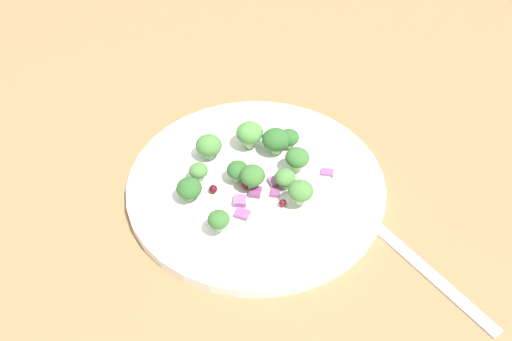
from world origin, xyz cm
name	(u,v)px	position (x,y,z in cm)	size (l,w,h in cm)	color
ground_plane	(241,202)	(0.00, 0.00, -1.00)	(180.00, 180.00, 2.00)	olive
plate	(256,183)	(1.18, 1.44, 0.86)	(27.18, 27.18, 1.70)	white
dressing_pool	(256,180)	(1.18, 1.44, 1.30)	(15.76, 15.76, 0.20)	white
broccoli_floret_0	(276,140)	(1.94, 6.06, 3.18)	(2.99, 2.99, 3.03)	#9EC684
broccoli_floret_1	(238,170)	(-0.53, 0.61, 2.98)	(2.27, 2.27, 2.30)	#9EC684
broccoli_floret_2	(209,146)	(-4.70, 3.13, 3.04)	(2.84, 2.84, 2.88)	#8EB77A
broccoli_floret_3	(289,138)	(3.11, 7.33, 2.79)	(2.23, 2.23, 2.25)	#8EB77A
broccoli_floret_4	(285,178)	(4.37, 1.25, 2.78)	(2.17, 2.17, 2.20)	#8EB77A
broccoli_floret_5	(250,133)	(-1.02, 6.02, 3.41)	(2.98, 2.98, 3.02)	#9EC684
broccoli_floret_6	(189,189)	(-4.36, -3.16, 2.80)	(2.58, 2.58, 2.61)	#9EC684
broccoli_floret_7	(198,171)	(-4.44, -0.51, 2.77)	(1.97, 1.97, 1.99)	#ADD18E
broccoli_floret_8	(222,221)	(0.32, -6.35, 3.18)	(2.09, 2.09, 2.12)	#9EC684
broccoli_floret_9	(301,191)	(6.46, -0.73, 3.51)	(2.52, 2.52, 2.56)	#9EC684
broccoli_floret_10	(254,173)	(1.27, 0.49, 3.31)	(2.59, 2.59, 2.62)	#ADD18E
broccoli_floret_11	(297,158)	(4.91, 3.95, 3.29)	(2.55, 2.55, 2.58)	#9EC684
cranberry_0	(211,151)	(-4.77, 3.64, 1.81)	(0.70, 0.70, 0.70)	#4C0A14
cranberry_1	(246,183)	(0.57, 0.11, 1.89)	(1.00, 1.00, 1.00)	maroon
cranberry_2	(213,189)	(-2.40, -1.71, 1.92)	(0.87, 0.87, 0.87)	#4C0A14
cranberry_3	(283,203)	(4.87, -1.33, 1.90)	(0.74, 0.74, 0.74)	maroon
onion_bit_0	(276,192)	(3.70, 0.16, 1.56)	(1.05, 0.92, 0.46)	#843D75
onion_bit_1	(240,201)	(0.67, -2.23, 1.76)	(1.30, 1.29, 0.54)	#A35B93
onion_bit_2	(255,192)	(1.78, -0.61, 1.77)	(1.24, 1.16, 0.50)	#843D75
onion_bit_3	(327,172)	(8.12, 4.57, 1.55)	(0.91, 1.33, 0.39)	#934C84
onion_bit_4	(242,214)	(1.41, -3.72, 1.67)	(1.39, 1.17, 0.33)	#934C84
onion_bit_5	(276,181)	(3.31, 1.54, 1.68)	(1.30, 1.39, 0.51)	#A35B93
fork	(407,253)	(17.55, -2.41, 0.25)	(16.05, 12.47, 0.50)	silver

